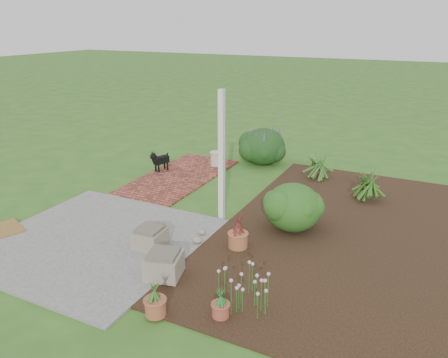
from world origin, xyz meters
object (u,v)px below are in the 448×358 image
at_px(stone_trough_near, 164,265).
at_px(black_dog, 160,160).
at_px(evergreen_shrub, 293,206).
at_px(cream_ceramic_urn, 216,159).

distance_m(stone_trough_near, black_dog, 4.90).
xyz_separation_m(black_dog, evergreen_shrub, (4.01, -1.60, 0.13)).
bearing_deg(evergreen_shrub, black_dog, 158.24).
xyz_separation_m(stone_trough_near, black_dog, (-2.81, 4.01, 0.13)).
bearing_deg(evergreen_shrub, cream_ceramic_urn, 138.30).
distance_m(stone_trough_near, cream_ceramic_urn, 5.33).
relative_size(cream_ceramic_urn, evergreen_shrub, 0.35).
bearing_deg(stone_trough_near, black_dog, 125.05).
relative_size(black_dog, evergreen_shrub, 0.55).
relative_size(stone_trough_near, evergreen_shrub, 0.49).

